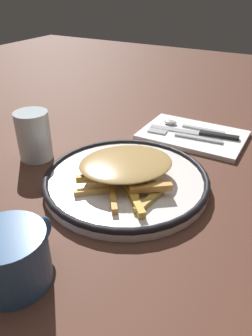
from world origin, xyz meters
TOP-DOWN VIEW (x-y plane):
  - ground_plane at (0.00, 0.00)m, footprint 2.60×2.60m
  - plate at (0.00, 0.00)m, footprint 0.30×0.30m
  - fries_heap at (-0.00, -0.00)m, footprint 0.22×0.21m
  - napkin at (0.26, -0.04)m, footprint 0.16×0.24m
  - fork at (0.23, -0.02)m, footprint 0.03×0.18m
  - knife at (0.26, -0.06)m, footprint 0.05×0.21m
  - spoon at (0.28, -0.00)m, footprint 0.02×0.15m
  - water_glass at (0.00, 0.22)m, footprint 0.07×0.07m
  - coffee_mug at (-0.26, 0.02)m, footprint 0.12×0.09m

SIDE VIEW (x-z plane):
  - ground_plane at x=0.00m, z-range 0.00..0.00m
  - napkin at x=0.26m, z-range 0.00..0.01m
  - plate at x=0.00m, z-range 0.00..0.02m
  - fork at x=0.23m, z-range 0.01..0.01m
  - knife at x=0.26m, z-range 0.01..0.02m
  - spoon at x=0.28m, z-range 0.01..0.02m
  - coffee_mug at x=-0.26m, z-range 0.00..0.08m
  - fries_heap at x=0.00m, z-range 0.02..0.06m
  - water_glass at x=0.00m, z-range 0.00..0.10m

